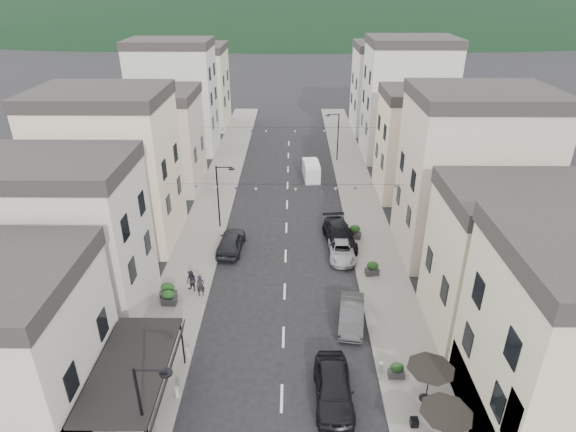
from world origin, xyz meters
The scene contains 26 objects.
sidewalk_left centered at (-7.50, 32.00, 0.06)m, with size 4.00×76.00×0.12m, color slate.
sidewalk_right centered at (7.50, 32.00, 0.06)m, with size 4.00×76.00×0.12m, color slate.
hill_backdrop centered at (0.00, 300.00, 0.00)m, with size 640.00×360.00×70.00m, color black.
boutique_awning centered at (-7.25, 5.00, 3.11)m, with size 3.77×7.50×3.28m.
buildings_row_left centered at (-14.50, 37.75, 6.12)m, with size 10.20×54.16×14.00m.
buildings_row_right centered at (14.50, 36.59, 6.32)m, with size 10.20×54.16×14.50m.
cafe_terrace centered at (7.70, 2.80, 2.36)m, with size 2.50×8.10×2.53m.
streetlamp_left_near centered at (-5.82, 2.00, 3.70)m, with size 1.70×0.56×6.00m.
streetlamp_left_far centered at (-5.82, 26.00, 3.70)m, with size 1.70×0.56×6.00m.
streetlamp_right_far centered at (5.82, 44.00, 3.70)m, with size 1.70×0.56×6.00m.
bollards centered at (0.00, 5.50, 0.42)m, with size 11.66×10.26×0.60m.
bunting_near centered at (0.00, 22.00, 5.65)m, with size 19.00×0.28×0.62m.
bunting_far centered at (0.00, 38.00, 5.65)m, with size 19.00×0.28×0.62m.
parked_car_a centered at (2.80, 6.00, 0.86)m, with size 2.03×5.04×1.72m, color black.
parked_car_b centered at (4.47, 12.38, 0.74)m, with size 1.56×4.49×1.48m, color #353537.
parked_car_c centered at (4.60, 20.86, 0.62)m, with size 2.07×4.49×1.25m, color #9B9EA4.
parked_car_d centered at (4.60, 23.23, 0.82)m, with size 2.29×5.64×1.64m, color black.
parked_car_e centered at (-4.60, 21.87, 0.83)m, with size 1.95×4.85×1.65m, color black.
delivery_van centered at (2.67, 38.16, 1.00)m, with size 1.99×4.36×2.04m.
pedestrian_a centered at (-5.98, 15.29, 0.94)m, with size 0.60×0.39×1.64m, color black.
pedestrian_b centered at (-6.74, 15.85, 0.95)m, with size 0.81×0.63×1.67m, color #241E28.
planter_la centered at (-8.28, 15.00, 0.73)m, with size 1.24×0.90×1.25m.
planter_lb centered at (-8.05, 14.23, 0.68)m, with size 1.04×0.60×1.15m.
planter_ra centered at (6.53, 7.55, 0.61)m, with size 0.90×0.50×1.00m.
planter_rb centered at (6.69, 18.12, 0.68)m, with size 1.11×0.73×1.15m.
planter_rc centered at (6.00, 23.96, 0.72)m, with size 1.25×0.94×1.24m.
Camera 1 is at (0.53, -13.09, 20.67)m, focal length 30.00 mm.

